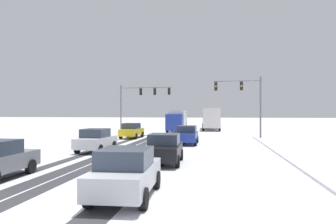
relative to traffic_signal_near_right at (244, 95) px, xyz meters
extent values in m
plane|color=silver|center=(-7.12, -26.05, -4.59)|extent=(300.00, 300.00, 0.00)
cube|color=#38383D|center=(-9.14, -12.07, -4.59)|extent=(0.73, 30.77, 0.01)
cube|color=#38383D|center=(-10.05, -12.07, -4.59)|extent=(0.88, 30.77, 0.01)
cube|color=#38383D|center=(-11.46, -12.07, -4.59)|extent=(0.71, 30.77, 0.01)
cube|color=#38383D|center=(-6.10, -12.07, -4.59)|extent=(1.01, 30.77, 0.01)
cube|color=white|center=(3.07, -13.46, -4.53)|extent=(4.00, 30.77, 0.12)
cylinder|color=slate|center=(1.67, -0.08, -1.34)|extent=(0.18, 0.18, 6.50)
cylinder|color=slate|center=(-0.75, 0.06, 1.51)|extent=(4.86, 0.40, 0.12)
cube|color=black|center=(-0.27, 0.03, 0.96)|extent=(0.33, 0.26, 0.90)
sphere|color=black|center=(-0.28, -0.13, 1.26)|extent=(0.20, 0.20, 0.20)
sphere|color=orange|center=(-0.28, -0.13, 0.96)|extent=(0.20, 0.20, 0.20)
sphere|color=black|center=(-0.28, -0.13, 0.66)|extent=(0.20, 0.20, 0.20)
cube|color=black|center=(-2.94, 0.18, 0.96)|extent=(0.33, 0.26, 0.90)
sphere|color=black|center=(-2.95, 0.02, 1.26)|extent=(0.20, 0.20, 0.20)
sphere|color=orange|center=(-2.95, 0.02, 0.96)|extent=(0.20, 0.20, 0.20)
sphere|color=black|center=(-2.95, 0.02, 0.66)|extent=(0.20, 0.20, 0.20)
cylinder|color=slate|center=(-15.91, 7.92, -1.34)|extent=(0.18, 0.18, 6.50)
cylinder|color=slate|center=(-12.34, 7.69, 1.51)|extent=(7.16, 0.59, 0.12)
cube|color=black|center=(-13.05, 7.73, 0.96)|extent=(0.33, 0.26, 0.90)
sphere|color=black|center=(-13.04, 7.89, 1.26)|extent=(0.20, 0.20, 0.20)
sphere|color=orange|center=(-13.04, 7.89, 0.96)|extent=(0.20, 0.20, 0.20)
sphere|color=black|center=(-13.04, 7.89, 0.66)|extent=(0.20, 0.20, 0.20)
cube|color=black|center=(-11.09, 7.61, 0.96)|extent=(0.33, 0.26, 0.90)
sphere|color=black|center=(-11.07, 7.77, 1.26)|extent=(0.20, 0.20, 0.20)
sphere|color=orange|center=(-11.07, 7.77, 0.96)|extent=(0.20, 0.20, 0.20)
sphere|color=black|center=(-11.07, 7.77, 0.66)|extent=(0.20, 0.20, 0.20)
cube|color=black|center=(-9.12, 7.48, 0.96)|extent=(0.33, 0.26, 0.90)
sphere|color=black|center=(-9.11, 7.64, 1.26)|extent=(0.20, 0.20, 0.20)
sphere|color=orange|center=(-9.11, 7.64, 0.96)|extent=(0.20, 0.20, 0.20)
sphere|color=black|center=(-9.11, 7.64, 0.66)|extent=(0.20, 0.20, 0.20)
cube|color=yellow|center=(-11.84, -1.33, -3.92)|extent=(1.78, 4.13, 0.70)
cube|color=#2D3847|center=(-11.84, -1.48, -3.27)|extent=(1.60, 1.93, 0.60)
cylinder|color=black|center=(-12.62, -0.04, -4.27)|extent=(0.23, 0.64, 0.64)
cylinder|color=black|center=(-11.00, -0.07, -4.27)|extent=(0.23, 0.64, 0.64)
cylinder|color=black|center=(-12.67, -2.58, -4.27)|extent=(0.23, 0.64, 0.64)
cylinder|color=black|center=(-11.05, -2.62, -4.27)|extent=(0.23, 0.64, 0.64)
cube|color=#233899|center=(-5.41, -6.80, -3.92)|extent=(1.72, 4.11, 0.70)
cube|color=#2D3847|center=(-5.40, -6.95, -3.27)|extent=(1.57, 1.91, 0.60)
cylinder|color=black|center=(-6.22, -5.53, -4.27)|extent=(0.22, 0.64, 0.64)
cylinder|color=black|center=(-4.60, -5.53, -4.27)|extent=(0.22, 0.64, 0.64)
cylinder|color=black|center=(-6.21, -8.08, -4.27)|extent=(0.22, 0.64, 0.64)
cylinder|color=black|center=(-4.59, -8.07, -4.27)|extent=(0.22, 0.64, 0.64)
cube|color=silver|center=(-11.31, -12.76, -3.92)|extent=(1.83, 4.15, 0.70)
cube|color=#2D3847|center=(-11.31, -12.91, -3.27)|extent=(1.62, 1.95, 0.60)
cylinder|color=black|center=(-12.07, -11.46, -4.27)|extent=(0.24, 0.65, 0.64)
cylinder|color=black|center=(-10.46, -11.51, -4.27)|extent=(0.24, 0.65, 0.64)
cylinder|color=black|center=(-12.15, -14.00, -4.27)|extent=(0.24, 0.65, 0.64)
cylinder|color=black|center=(-10.54, -14.06, -4.27)|extent=(0.24, 0.65, 0.64)
cube|color=black|center=(-5.67, -17.12, -3.92)|extent=(1.86, 4.17, 0.70)
cube|color=#2D3847|center=(-5.66, -17.27, -3.27)|extent=(1.64, 1.96, 0.60)
cylinder|color=black|center=(-6.53, -15.88, -4.27)|extent=(0.25, 0.65, 0.64)
cylinder|color=black|center=(-4.91, -15.82, -4.27)|extent=(0.25, 0.65, 0.64)
cylinder|color=black|center=(-6.43, -18.42, -4.27)|extent=(0.25, 0.65, 0.64)
cylinder|color=black|center=(-4.81, -18.35, -4.27)|extent=(0.25, 0.65, 0.64)
cylinder|color=black|center=(-11.24, -20.83, -4.27)|extent=(0.24, 0.65, 0.64)
cube|color=#B7BABF|center=(-5.79, -24.05, -3.92)|extent=(1.87, 4.17, 0.70)
cube|color=#2D3847|center=(-5.78, -24.20, -3.27)|extent=(1.64, 1.96, 0.60)
cylinder|color=black|center=(-6.65, -22.82, -4.27)|extent=(0.25, 0.65, 0.64)
cylinder|color=black|center=(-5.04, -22.75, -4.27)|extent=(0.25, 0.65, 0.64)
cylinder|color=black|center=(-6.54, -25.36, -4.27)|extent=(0.25, 0.65, 0.64)
cylinder|color=black|center=(-4.93, -25.29, -4.27)|extent=(0.25, 0.65, 0.64)
cube|color=silver|center=(-3.80, 16.48, -2.66)|extent=(3.01, 11.10, 2.90)
cube|color=#283342|center=(-3.80, 16.48, -2.31)|extent=(3.01, 10.23, 0.90)
cylinder|color=black|center=(-2.43, 12.69, -4.11)|extent=(0.34, 0.97, 0.96)
cylinder|color=black|center=(-4.81, 12.58, -4.11)|extent=(0.34, 0.97, 0.96)
cylinder|color=black|center=(-2.77, 19.83, -4.11)|extent=(0.34, 0.97, 0.96)
cylinder|color=black|center=(-5.14, 19.72, -4.11)|extent=(0.34, 0.97, 0.96)
cube|color=#233899|center=(-8.29, 6.63, -3.12)|extent=(2.11, 2.21, 2.10)
cube|color=silver|center=(-8.31, 10.33, -2.87)|extent=(2.23, 5.21, 2.60)
cylinder|color=black|center=(-7.28, 7.08, -4.17)|extent=(0.28, 0.84, 0.84)
cylinder|color=black|center=(-9.30, 7.06, -4.17)|extent=(0.28, 0.84, 0.84)
cylinder|color=black|center=(-7.31, 11.77, -4.17)|extent=(0.28, 0.84, 0.84)
cylinder|color=black|center=(-9.33, 11.75, -4.17)|extent=(0.28, 0.84, 0.84)
camera|label=1|loc=(-2.87, -34.08, -1.80)|focal=33.78mm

